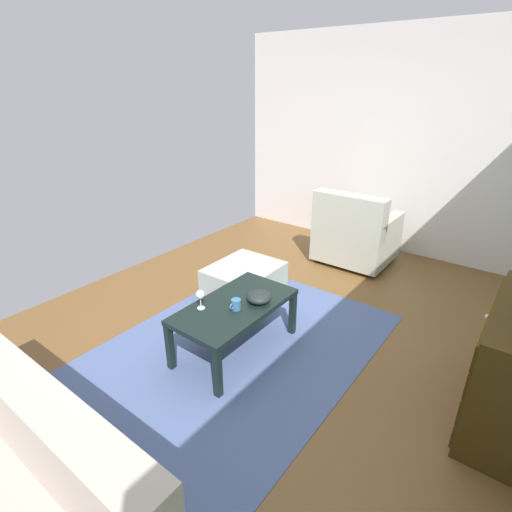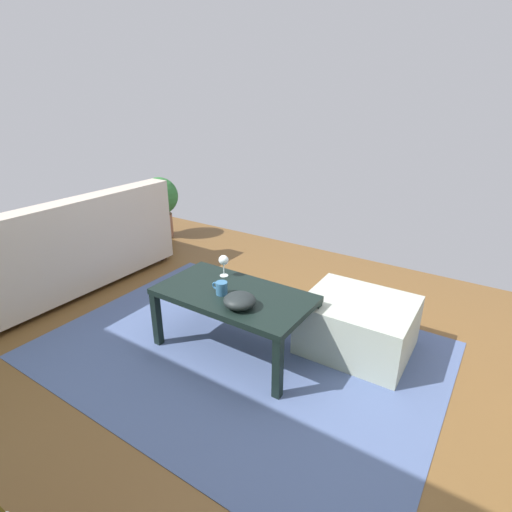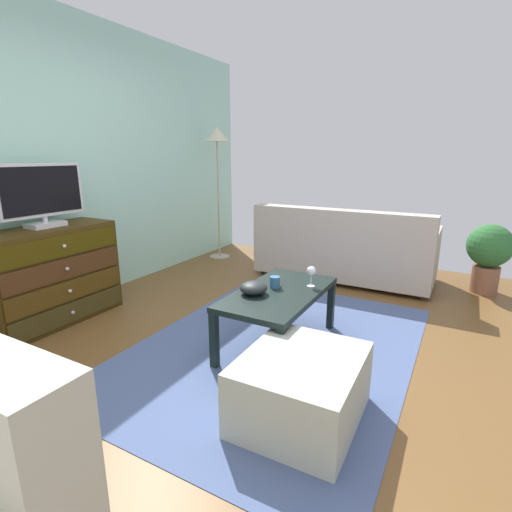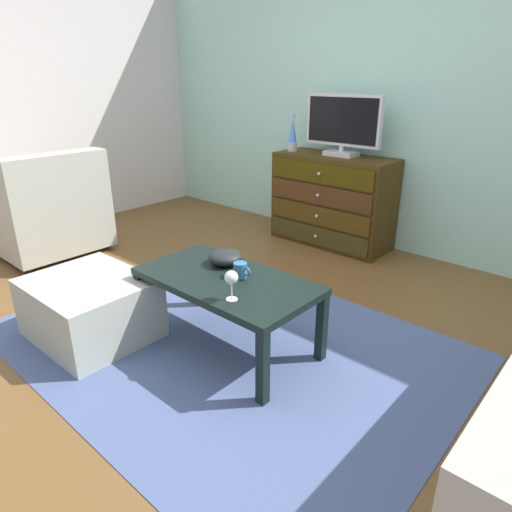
{
  "view_description": "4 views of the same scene",
  "coord_description": "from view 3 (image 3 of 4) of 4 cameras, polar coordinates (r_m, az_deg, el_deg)",
  "views": [
    {
      "loc": [
        2.27,
        1.56,
        2.05
      ],
      "look_at": [
        -0.11,
        -0.26,
        0.72
      ],
      "focal_mm": 27.52,
      "sensor_mm": 36.0,
      "label": 1
    },
    {
      "loc": [
        -1.16,
        1.66,
        1.66
      ],
      "look_at": [
        0.09,
        -0.25,
        0.71
      ],
      "focal_mm": 28.13,
      "sensor_mm": 36.0,
      "label": 2
    },
    {
      "loc": [
        -2.17,
        -1.33,
        1.4
      ],
      "look_at": [
        0.18,
        -0.04,
        0.69
      ],
      "focal_mm": 27.02,
      "sensor_mm": 36.0,
      "label": 3
    },
    {
      "loc": [
        1.87,
        -1.79,
        1.48
      ],
      "look_at": [
        0.3,
        -0.03,
        0.53
      ],
      "focal_mm": 31.59,
      "sensor_mm": 36.0,
      "label": 4
    }
  ],
  "objects": [
    {
      "name": "ground_plane",
      "position": [
        2.92,
        -2.5,
        -14.45
      ],
      "size": [
        5.98,
        4.48,
        0.05
      ],
      "primitive_type": "cube",
      "color": "brown"
    },
    {
      "name": "wall_accent_rear",
      "position": [
        3.98,
        -28.83,
        12.03
      ],
      "size": [
        5.98,
        0.12,
        2.67
      ],
      "primitive_type": "cube",
      "color": "#9ED1BE",
      "rests_on": "ground_plane"
    },
    {
      "name": "area_rug",
      "position": [
        2.98,
        2.93,
        -13.22
      ],
      "size": [
        2.6,
        1.9,
        0.01
      ],
      "primitive_type": "cube",
      "color": "#495A87",
      "rests_on": "ground_plane"
    },
    {
      "name": "dresser",
      "position": [
        3.69,
        -28.19,
        -2.59
      ],
      "size": [
        1.09,
        0.49,
        0.82
      ],
      "color": "#3C2A0C",
      "rests_on": "ground_plane"
    },
    {
      "name": "tv",
      "position": [
        3.62,
        -29.15,
        8.04
      ],
      "size": [
        0.72,
        0.18,
        0.52
      ],
      "color": "silver",
      "rests_on": "dresser"
    },
    {
      "name": "coffee_table",
      "position": [
        2.84,
        3.41,
        -6.17
      ],
      "size": [
        1.03,
        0.55,
        0.44
      ],
      "color": "black",
      "rests_on": "ground_plane"
    },
    {
      "name": "wine_glass",
      "position": [
        2.91,
        8.19,
        -2.3
      ],
      "size": [
        0.07,
        0.07,
        0.16
      ],
      "color": "silver",
      "rests_on": "coffee_table"
    },
    {
      "name": "mug",
      "position": [
        2.88,
        2.83,
        -3.86
      ],
      "size": [
        0.11,
        0.08,
        0.08
      ],
      "color": "#32638F",
      "rests_on": "coffee_table"
    },
    {
      "name": "bowl_decorative",
      "position": [
        2.75,
        -0.37,
        -4.74
      ],
      "size": [
        0.2,
        0.2,
        0.09
      ],
      "primitive_type": "ellipsoid",
      "color": "black",
      "rests_on": "coffee_table"
    },
    {
      "name": "couch_large",
      "position": [
        4.54,
        12.8,
        0.76
      ],
      "size": [
        0.85,
        1.96,
        0.84
      ],
      "color": "#332319",
      "rests_on": "ground_plane"
    },
    {
      "name": "ottoman",
      "position": [
        2.2,
        6.69,
        -18.84
      ],
      "size": [
        0.71,
        0.61,
        0.37
      ],
      "primitive_type": "cube",
      "rotation": [
        0.0,
        0.0,
        0.01
      ],
      "color": "#A4AD9F",
      "rests_on": "ground_plane"
    },
    {
      "name": "standing_lamp",
      "position": [
        5.27,
        -5.78,
        15.78
      ],
      "size": [
        0.32,
        0.32,
        1.75
      ],
      "color": "#A59E8C",
      "rests_on": "ground_plane"
    },
    {
      "name": "potted_plant",
      "position": [
        4.62,
        31.23,
        0.54
      ],
      "size": [
        0.44,
        0.44,
        0.72
      ],
      "color": "brown",
      "rests_on": "ground_plane"
    }
  ]
}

